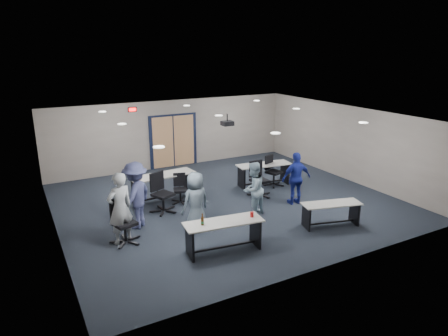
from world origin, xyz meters
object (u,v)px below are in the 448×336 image
chair_back_d (274,171)px  chair_loose_left (125,222)px  chair_back_b (180,189)px  person_lightblue (253,189)px  table_back_left (163,183)px  chair_back_a (163,193)px  person_navy (296,178)px  chair_back_c (260,179)px  table_back_right (264,171)px  person_back (136,195)px  table_front_left (224,230)px  person_plaid (196,202)px  table_front_right (331,210)px  person_gray (120,208)px

chair_back_d → chair_loose_left: 6.03m
chair_back_b → person_lightblue: bearing=-35.2°
table_back_left → chair_back_a: chair_back_a is taller
person_lightblue → person_navy: person_navy is taller
table_back_left → person_navy: 4.18m
chair_back_b → person_lightblue: (1.47, -1.90, 0.34)m
table_back_left → chair_back_c: (2.87, -1.20, 0.01)m
chair_loose_left → chair_back_b: bearing=23.6°
table_back_right → chair_loose_left: (-5.46, -2.01, 0.04)m
chair_back_b → person_lightblue: person_lightblue is taller
person_back → person_navy: bearing=128.5°
table_front_left → person_plaid: person_plaid is taller
chair_back_a → chair_back_d: 4.27m
table_front_right → person_back: 5.28m
table_back_right → person_navy: person_navy is taller
chair_back_c → chair_back_d: 1.22m
chair_back_a → person_plaid: size_ratio=0.73×
chair_loose_left → chair_back_c: bearing=-2.4°
chair_back_a → person_gray: size_ratio=0.65×
table_back_left → chair_loose_left: bearing=-133.2°
table_front_left → chair_back_d: size_ratio=1.81×
table_back_left → person_gray: size_ratio=1.16×
table_front_left → person_lightblue: bearing=47.4°
table_back_right → table_front_right: bearing=-86.5°
chair_back_a → person_lightblue: 2.64m
table_front_left → chair_back_b: size_ratio=2.12×
table_front_right → person_lightblue: 2.23m
table_front_left → chair_back_d: 5.06m
person_gray → chair_back_b: bearing=-158.9°
table_front_right → person_back: bearing=168.1°
person_plaid → chair_back_c: bearing=-165.3°
person_gray → person_plaid: person_gray is taller
table_front_left → chair_back_b: table_front_left is taller
chair_back_a → table_back_left: bearing=48.7°
table_front_right → table_back_right: table_back_right is taller
chair_back_b → person_back: bearing=-130.0°
person_navy → chair_back_a: bearing=-10.9°
chair_back_a → person_gray: person_gray is taller
person_navy → chair_back_b: bearing=-21.7°
person_plaid → table_front_right: bearing=145.9°
table_front_right → chair_back_b: chair_back_b is taller
chair_back_d → person_lightblue: bearing=-157.9°
chair_back_d → person_gray: bearing=176.6°
person_gray → chair_back_c: bearing=176.1°
chair_back_b → chair_loose_left: bearing=-123.1°
chair_back_b → chair_back_d: size_ratio=0.85×
table_front_left → chair_back_b: 3.40m
chair_loose_left → table_front_left: bearing=-54.1°
table_back_left → chair_back_d: size_ratio=1.97×
chair_back_b → chair_back_c: chair_back_c is taller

